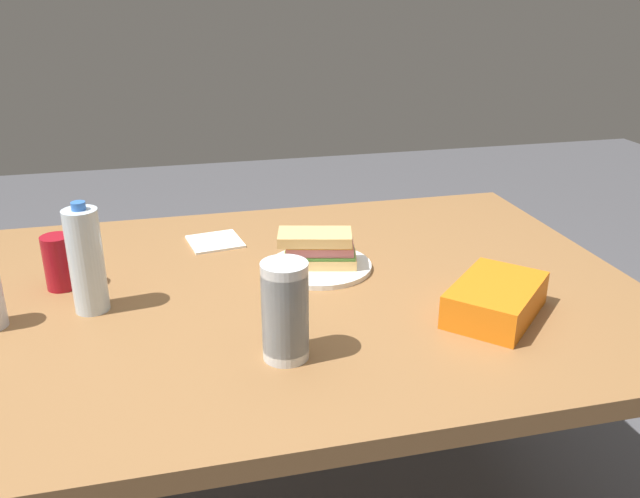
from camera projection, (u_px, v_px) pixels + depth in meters
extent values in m
cube|color=olive|center=(283.00, 296.00, 1.47)|extent=(1.58, 1.09, 0.04)
cylinder|color=brown|center=(470.00, 315.00, 2.19)|extent=(0.07, 0.07, 0.71)
cylinder|color=brown|center=(9.00, 370.00, 1.88)|extent=(0.07, 0.07, 0.71)
cylinder|color=white|center=(320.00, 266.00, 1.56)|extent=(0.24, 0.24, 0.01)
cube|color=#DBB26B|center=(320.00, 259.00, 1.55)|extent=(0.19, 0.13, 0.02)
cube|color=#599E3F|center=(320.00, 253.00, 1.55)|extent=(0.18, 0.12, 0.01)
cube|color=#C6727A|center=(320.00, 247.00, 1.54)|extent=(0.17, 0.12, 0.02)
cube|color=yellow|center=(320.00, 242.00, 1.54)|extent=(0.16, 0.11, 0.01)
cube|color=#DBB26B|center=(315.00, 237.00, 1.53)|extent=(0.19, 0.13, 0.02)
cylinder|color=maroon|center=(59.00, 262.00, 1.44)|extent=(0.07, 0.07, 0.12)
cube|color=orange|center=(496.00, 299.00, 1.33)|extent=(0.27, 0.27, 0.07)
cylinder|color=silver|center=(86.00, 261.00, 1.33)|extent=(0.07, 0.07, 0.22)
cylinder|color=blue|center=(78.00, 206.00, 1.28)|extent=(0.03, 0.03, 0.02)
cylinder|color=silver|center=(286.00, 333.00, 1.18)|extent=(0.08, 0.08, 0.09)
cylinder|color=silver|center=(285.00, 325.00, 1.17)|extent=(0.08, 0.08, 0.09)
cylinder|color=silver|center=(285.00, 316.00, 1.17)|extent=(0.08, 0.08, 0.09)
cylinder|color=silver|center=(285.00, 307.00, 1.16)|extent=(0.08, 0.08, 0.09)
cylinder|color=silver|center=(285.00, 297.00, 1.15)|extent=(0.08, 0.08, 0.09)
cylinder|color=silver|center=(285.00, 288.00, 1.15)|extent=(0.08, 0.08, 0.09)
cube|color=white|center=(215.00, 242.00, 1.72)|extent=(0.15, 0.15, 0.01)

